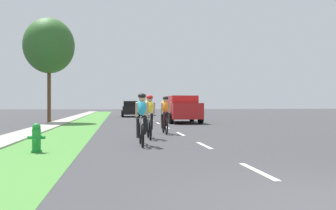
{
  "coord_description": "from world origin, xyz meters",
  "views": [
    {
      "loc": [
        -2.6,
        -4.16,
        1.27
      ],
      "look_at": [
        0.32,
        17.27,
        1.19
      ],
      "focal_mm": 39.43,
      "sensor_mm": 36.0,
      "label": 1
    }
  ],
  "objects_px": {
    "cyclist_trailing": "(149,116)",
    "sedan_black": "(132,109)",
    "cyclist_lead": "(141,119)",
    "fire_hydrant_green": "(36,138)",
    "street_tree_near": "(49,46)",
    "suv_red": "(182,108)",
    "cyclist_distant": "(165,115)"
  },
  "relations": [
    {
      "from": "fire_hydrant_green",
      "to": "cyclist_lead",
      "type": "bearing_deg",
      "value": 23.1
    },
    {
      "from": "cyclist_trailing",
      "to": "sedan_black",
      "type": "xyz_separation_m",
      "value": [
        0.21,
        22.79,
        -0.04
      ]
    },
    {
      "from": "cyclist_distant",
      "to": "suv_red",
      "type": "distance_m",
      "value": 9.21
    },
    {
      "from": "cyclist_lead",
      "to": "street_tree_near",
      "type": "relative_size",
      "value": 0.25
    },
    {
      "from": "fire_hydrant_green",
      "to": "sedan_black",
      "type": "xyz_separation_m",
      "value": [
        3.43,
        26.13,
        0.4
      ]
    },
    {
      "from": "suv_red",
      "to": "sedan_black",
      "type": "xyz_separation_m",
      "value": [
        -2.93,
        11.77,
        -0.18
      ]
    },
    {
      "from": "cyclist_lead",
      "to": "cyclist_trailing",
      "type": "xyz_separation_m",
      "value": [
        0.41,
        2.14,
        0.0
      ]
    },
    {
      "from": "cyclist_trailing",
      "to": "sedan_black",
      "type": "distance_m",
      "value": 22.79
    },
    {
      "from": "street_tree_near",
      "to": "cyclist_lead",
      "type": "bearing_deg",
      "value": -69.88
    },
    {
      "from": "cyclist_trailing",
      "to": "suv_red",
      "type": "bearing_deg",
      "value": 74.11
    },
    {
      "from": "cyclist_lead",
      "to": "street_tree_near",
      "type": "height_order",
      "value": "street_tree_near"
    },
    {
      "from": "sedan_black",
      "to": "street_tree_near",
      "type": "height_order",
      "value": "street_tree_near"
    },
    {
      "from": "cyclist_lead",
      "to": "cyclist_distant",
      "type": "bearing_deg",
      "value": 73.5
    },
    {
      "from": "street_tree_near",
      "to": "cyclist_trailing",
      "type": "bearing_deg",
      "value": -65.11
    },
    {
      "from": "cyclist_lead",
      "to": "sedan_black",
      "type": "height_order",
      "value": "cyclist_lead"
    },
    {
      "from": "cyclist_distant",
      "to": "suv_red",
      "type": "bearing_deg",
      "value": 75.59
    },
    {
      "from": "cyclist_lead",
      "to": "cyclist_trailing",
      "type": "bearing_deg",
      "value": 79.15
    },
    {
      "from": "fire_hydrant_green",
      "to": "cyclist_trailing",
      "type": "xyz_separation_m",
      "value": [
        3.22,
        3.34,
        0.44
      ]
    },
    {
      "from": "cyclist_trailing",
      "to": "suv_red",
      "type": "height_order",
      "value": "suv_red"
    },
    {
      "from": "cyclist_lead",
      "to": "suv_red",
      "type": "bearing_deg",
      "value": 74.91
    },
    {
      "from": "cyclist_trailing",
      "to": "cyclist_distant",
      "type": "bearing_deg",
      "value": 68.06
    },
    {
      "from": "suv_red",
      "to": "sedan_black",
      "type": "distance_m",
      "value": 12.13
    },
    {
      "from": "cyclist_lead",
      "to": "street_tree_near",
      "type": "xyz_separation_m",
      "value": [
        -5.28,
        14.4,
        4.33
      ]
    },
    {
      "from": "cyclist_lead",
      "to": "suv_red",
      "type": "height_order",
      "value": "suv_red"
    },
    {
      "from": "suv_red",
      "to": "street_tree_near",
      "type": "relative_size",
      "value": 0.67
    },
    {
      "from": "cyclist_trailing",
      "to": "cyclist_lead",
      "type": "bearing_deg",
      "value": -100.85
    },
    {
      "from": "fire_hydrant_green",
      "to": "cyclist_lead",
      "type": "xyz_separation_m",
      "value": [
        2.81,
        1.2,
        0.44
      ]
    },
    {
      "from": "fire_hydrant_green",
      "to": "sedan_black",
      "type": "bearing_deg",
      "value": 82.52
    },
    {
      "from": "fire_hydrant_green",
      "to": "cyclist_trailing",
      "type": "bearing_deg",
      "value": 46.07
    },
    {
      "from": "cyclist_trailing",
      "to": "suv_red",
      "type": "relative_size",
      "value": 0.37
    },
    {
      "from": "cyclist_trailing",
      "to": "cyclist_distant",
      "type": "relative_size",
      "value": 1.0
    },
    {
      "from": "cyclist_trailing",
      "to": "cyclist_distant",
      "type": "height_order",
      "value": "same"
    }
  ]
}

